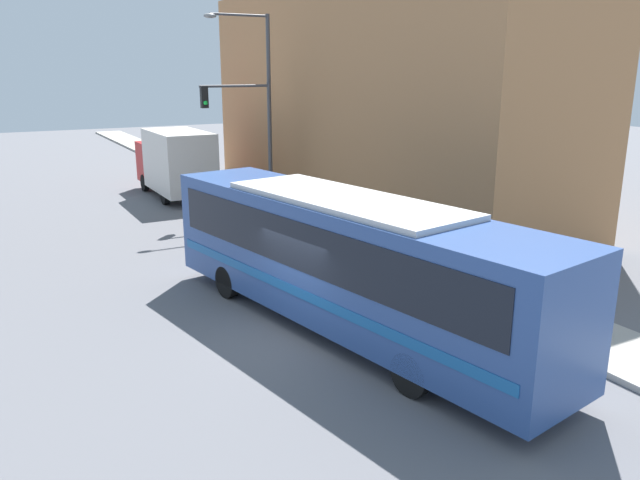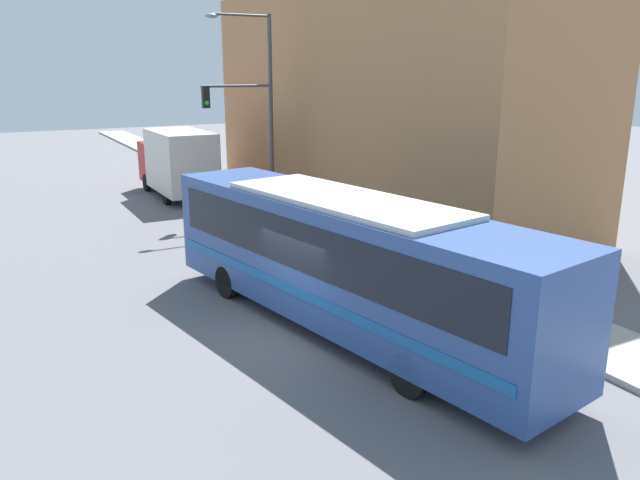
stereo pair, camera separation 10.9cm
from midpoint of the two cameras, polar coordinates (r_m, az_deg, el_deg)
ground_plane at (r=15.52m, az=-1.52°, el=-8.60°), size 120.00×120.00×0.00m
sidewalk at (r=35.38m, az=-8.29°, el=5.03°), size 2.44×70.00×0.15m
building_facade at (r=30.08m, az=4.35°, el=12.94°), size 6.00×23.08×10.13m
city_bus at (r=15.16m, az=1.97°, el=-1.37°), size 4.48×12.44×3.39m
delivery_truck at (r=32.56m, az=-13.20°, el=7.02°), size 2.43×6.76×3.40m
fire_hydrant at (r=21.07m, az=5.79°, el=-0.69°), size 0.28×0.37×0.73m
traffic_light_pole at (r=28.30m, az=-6.80°, el=10.52°), size 3.28×0.35×5.61m
parking_meter at (r=26.52m, az=-2.37°, el=3.80°), size 0.14×0.14×1.26m
street_lamp at (r=28.71m, az=-5.46°, el=12.97°), size 3.00×0.28×8.49m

